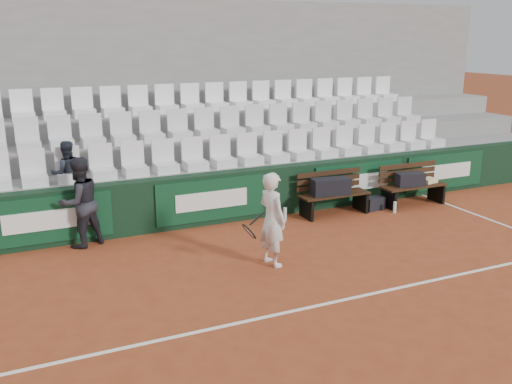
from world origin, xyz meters
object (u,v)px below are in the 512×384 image
ball_kid (80,202)px  tennis_player (272,219)px  bench_right (413,195)px  sports_bag_left (330,186)px  bench_left (334,204)px  water_bottle_far (395,207)px  sports_bag_ground (373,203)px  water_bottle_near (285,214)px  sports_bag_right (410,179)px  spectator_c (65,149)px

ball_kid → tennis_player: bearing=118.0°
bench_right → sports_bag_left: (-2.06, 0.09, 0.39)m
bench_left → tennis_player: 3.04m
water_bottle_far → sports_bag_left: bearing=162.7°
sports_bag_ground → water_bottle_near: size_ratio=1.60×
bench_right → ball_kid: bearing=176.8°
water_bottle_near → tennis_player: bearing=-122.7°
bench_right → sports_bag_ground: 0.99m
sports_bag_right → water_bottle_far: bearing=-152.9°
sports_bag_left → spectator_c: (-4.96, 1.07, 0.98)m
sports_bag_ground → spectator_c: (-6.03, 1.10, 1.46)m
tennis_player → ball_kid: (-2.65, 2.13, 0.03)m
tennis_player → ball_kid: size_ratio=0.96×
sports_bag_left → spectator_c: size_ratio=0.65×
sports_bag_left → sports_bag_ground: sports_bag_left is taller
bench_right → water_bottle_far: size_ratio=6.23×
water_bottle_far → spectator_c: bearing=166.7°
sports_bag_right → spectator_c: size_ratio=0.51×
ball_kid → sports_bag_right: bearing=153.4°
sports_bag_left → tennis_player: bearing=-140.4°
bench_right → ball_kid: ball_kid is taller
sports_bag_left → spectator_c: 5.17m
sports_bag_ground → water_bottle_near: (-2.08, 0.08, 0.00)m
sports_bag_right → water_bottle_far: size_ratio=2.52×
sports_bag_right → sports_bag_ground: 0.98m
sports_bag_right → tennis_player: bearing=-157.3°
sports_bag_ground → spectator_c: bearing=169.6°
sports_bag_right → ball_kid: 6.82m
bench_left → water_bottle_near: size_ratio=5.42×
sports_bag_ground → water_bottle_far: bearing=-56.2°
tennis_player → bench_right: bearing=22.2°
ball_kid → spectator_c: size_ratio=1.33×
sports_bag_left → water_bottle_far: sports_bag_left is taller
ball_kid → spectator_c: 1.12m
sports_bag_ground → sports_bag_right: bearing=-5.1°
sports_bag_right → sports_bag_ground: size_ratio=1.38×
bench_right → bench_left: bearing=176.5°
tennis_player → sports_bag_left: bearing=39.6°
sports_bag_left → sports_bag_ground: bearing=-1.4°
sports_bag_right → water_bottle_far: 0.83m
sports_bag_right → sports_bag_ground: bearing=174.9°
water_bottle_near → tennis_player: (-1.21, -1.89, 0.63)m
ball_kid → bench_right: bearing=153.6°
sports_bag_right → ball_kid: bearing=176.6°
sports_bag_right → bench_right: bearing=4.7°
bench_right → sports_bag_left: bearing=177.4°
sports_bag_ground → ball_kid: bearing=176.9°
ball_kid → sports_bag_ground: bearing=153.7°
ball_kid → bench_left: bearing=153.7°
water_bottle_far → tennis_player: size_ratio=0.16×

